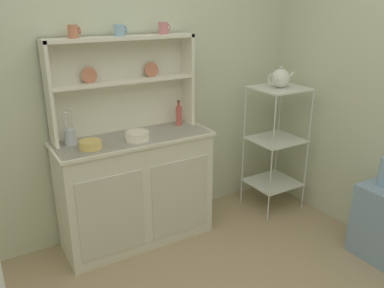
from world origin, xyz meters
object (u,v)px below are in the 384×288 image
at_px(hutch_cabinet, 136,188).
at_px(cup_terracotta_0, 73,31).
at_px(bakers_rack, 276,136).
at_px(utensil_jar, 70,136).
at_px(bowl_mixing_large, 90,145).
at_px(porcelain_teapot, 280,78).
at_px(jam_bottle, 179,115).
at_px(flower_vase, 384,171).
at_px(hutch_shelf_unit, 122,77).

bearing_deg(hutch_cabinet, cup_terracotta_0, 159.50).
height_order(hutch_cabinet, bakers_rack, bakers_rack).
distance_m(bakers_rack, cup_terracotta_0, 1.86).
height_order(hutch_cabinet, utensil_jar, utensil_jar).
height_order(bowl_mixing_large, porcelain_teapot, porcelain_teapot).
xyz_separation_m(jam_bottle, flower_vase, (1.00, -1.16, -0.27)).
bearing_deg(flower_vase, cup_terracotta_0, 145.80).
bearing_deg(bakers_rack, cup_terracotta_0, 170.83).
bearing_deg(jam_bottle, flower_vase, -49.18).
relative_size(hutch_cabinet, hutch_shelf_unit, 1.07).
bearing_deg(hutch_cabinet, hutch_shelf_unit, 90.00).
bearing_deg(hutch_cabinet, bakers_rack, -6.10).
height_order(hutch_shelf_unit, jam_bottle, hutch_shelf_unit).
distance_m(hutch_shelf_unit, utensil_jar, 0.56).
relative_size(bakers_rack, cup_terracotta_0, 13.09).
bearing_deg(flower_vase, bowl_mixing_large, 150.55).
bearing_deg(bakers_rack, flower_vase, -80.49).
bearing_deg(jam_bottle, porcelain_teapot, -14.80).
xyz_separation_m(hutch_shelf_unit, jam_bottle, (0.43, -0.08, -0.33)).
distance_m(cup_terracotta_0, bowl_mixing_large, 0.74).
height_order(bakers_rack, cup_terracotta_0, cup_terracotta_0).
relative_size(hutch_shelf_unit, bakers_rack, 0.98).
distance_m(porcelain_teapot, flower_vase, 1.08).
relative_size(hutch_shelf_unit, porcelain_teapot, 4.39).
height_order(hutch_cabinet, hutch_shelf_unit, hutch_shelf_unit).
bearing_deg(cup_terracotta_0, bowl_mixing_large, -93.27).
xyz_separation_m(hutch_cabinet, porcelain_teapot, (1.27, -0.14, 0.75)).
relative_size(hutch_shelf_unit, utensil_jar, 4.26).
relative_size(hutch_cabinet, cup_terracotta_0, 13.71).
height_order(cup_terracotta_0, jam_bottle, cup_terracotta_0).
bearing_deg(hutch_shelf_unit, bakers_rack, -13.31).
xyz_separation_m(cup_terracotta_0, jam_bottle, (0.76, -0.04, -0.66)).
distance_m(hutch_shelf_unit, cup_terracotta_0, 0.47).
bearing_deg(bowl_mixing_large, porcelain_teapot, -2.22).
bearing_deg(jam_bottle, hutch_shelf_unit, 169.62).
relative_size(cup_terracotta_0, utensil_jar, 0.33).
xyz_separation_m(hutch_cabinet, cup_terracotta_0, (-0.33, 0.12, 1.16)).
bearing_deg(jam_bottle, bowl_mixing_large, -168.24).
bearing_deg(porcelain_teapot, jam_bottle, 165.20).
bearing_deg(flower_vase, porcelain_teapot, 99.61).
bearing_deg(porcelain_teapot, utensil_jar, 172.83).
relative_size(hutch_shelf_unit, flower_vase, 3.04).
bearing_deg(hutch_shelf_unit, jam_bottle, -10.38).
bearing_deg(bakers_rack, hutch_shelf_unit, 166.69).
distance_m(hutch_cabinet, bakers_rack, 1.30).
xyz_separation_m(hutch_cabinet, hutch_shelf_unit, (0.00, 0.16, 0.83)).
bearing_deg(bakers_rack, jam_bottle, 165.23).
distance_m(utensil_jar, porcelain_teapot, 1.73).
xyz_separation_m(cup_terracotta_0, flower_vase, (1.75, -1.19, -0.93)).
bearing_deg(hutch_shelf_unit, cup_terracotta_0, -172.60).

